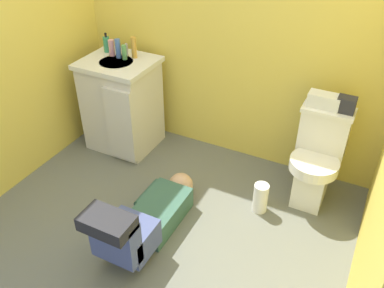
# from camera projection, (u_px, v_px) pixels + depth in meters

# --- Properties ---
(ground_plane) EXTENTS (3.08, 3.07, 0.04)m
(ground_plane) POSITION_uv_depth(u_px,v_px,m) (166.00, 221.00, 3.02)
(ground_plane) COLOR #62645A
(wall_back) EXTENTS (2.74, 0.08, 2.40)m
(wall_back) POSITION_uv_depth(u_px,v_px,m) (231.00, 16.00, 3.11)
(wall_back) COLOR #E3C74D
(wall_back) RESTS_ON ground_plane
(toilet) EXTENTS (0.36, 0.46, 0.75)m
(toilet) POSITION_uv_depth(u_px,v_px,m) (317.00, 159.00, 3.00)
(toilet) COLOR silver
(toilet) RESTS_ON ground_plane
(vanity_cabinet) EXTENTS (0.60, 0.53, 0.82)m
(vanity_cabinet) POSITION_uv_depth(u_px,v_px,m) (122.00, 104.00, 3.59)
(vanity_cabinet) COLOR silver
(vanity_cabinet) RESTS_ON ground_plane
(faucet) EXTENTS (0.02, 0.02, 0.10)m
(faucet) POSITION_uv_depth(u_px,v_px,m) (127.00, 49.00, 3.44)
(faucet) COLOR silver
(faucet) RESTS_ON vanity_cabinet
(person_plumber) EXTENTS (0.38, 1.06, 0.52)m
(person_plumber) POSITION_uv_depth(u_px,v_px,m) (144.00, 219.00, 2.76)
(person_plumber) COLOR #33594C
(person_plumber) RESTS_ON ground_plane
(tissue_box) EXTENTS (0.22, 0.11, 0.10)m
(tissue_box) POSITION_uv_depth(u_px,v_px,m) (324.00, 100.00, 2.84)
(tissue_box) COLOR silver
(tissue_box) RESTS_ON toilet
(toiletry_bag) EXTENTS (0.12, 0.09, 0.11)m
(toiletry_bag) POSITION_uv_depth(u_px,v_px,m) (346.00, 105.00, 2.78)
(toiletry_bag) COLOR #26262D
(toiletry_bag) RESTS_ON toilet
(soap_dispenser) EXTENTS (0.06, 0.06, 0.17)m
(soap_dispenser) POSITION_uv_depth(u_px,v_px,m) (107.00, 44.00, 3.48)
(soap_dispenser) COLOR #348D61
(soap_dispenser) RESTS_ON vanity_cabinet
(bottle_pink) EXTENTS (0.05, 0.05, 0.14)m
(bottle_pink) POSITION_uv_depth(u_px,v_px,m) (112.00, 48.00, 3.41)
(bottle_pink) COLOR pink
(bottle_pink) RESTS_ON vanity_cabinet
(bottle_blue) EXTENTS (0.05, 0.05, 0.16)m
(bottle_blue) POSITION_uv_depth(u_px,v_px,m) (118.00, 49.00, 3.37)
(bottle_blue) COLOR #4369BB
(bottle_blue) RESTS_ON vanity_cabinet
(bottle_green) EXTENTS (0.04, 0.04, 0.12)m
(bottle_green) POSITION_uv_depth(u_px,v_px,m) (124.00, 52.00, 3.35)
(bottle_green) COLOR #529653
(bottle_green) RESTS_ON vanity_cabinet
(bottle_amber) EXTENTS (0.04, 0.04, 0.18)m
(bottle_amber) POSITION_uv_depth(u_px,v_px,m) (134.00, 48.00, 3.36)
(bottle_amber) COLOR #C28C33
(bottle_amber) RESTS_ON vanity_cabinet
(paper_towel_roll) EXTENTS (0.11, 0.11, 0.24)m
(paper_towel_roll) POSITION_uv_depth(u_px,v_px,m) (260.00, 198.00, 3.02)
(paper_towel_roll) COLOR white
(paper_towel_roll) RESTS_ON ground_plane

